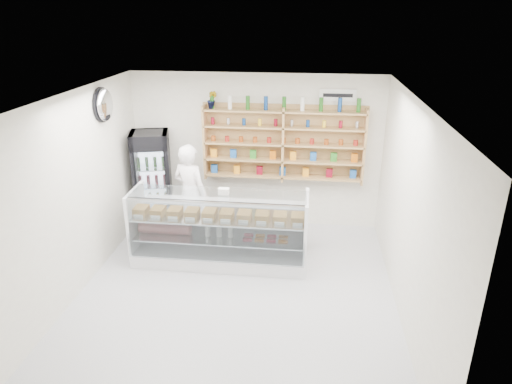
# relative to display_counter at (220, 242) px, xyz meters

# --- Properties ---
(room) EXTENTS (5.00, 5.00, 5.00)m
(room) POSITION_rel_display_counter_xyz_m (0.39, -0.94, 1.06)
(room) COLOR #BABABF
(room) RESTS_ON ground
(display_counter) EXTENTS (2.76, 0.82, 1.20)m
(display_counter) POSITION_rel_display_counter_xyz_m (0.00, 0.00, 0.00)
(display_counter) COLOR white
(display_counter) RESTS_ON floor
(shop_worker) EXTENTS (0.75, 0.62, 1.75)m
(shop_worker) POSITION_rel_display_counter_xyz_m (-0.64, 0.69, 0.54)
(shop_worker) COLOR white
(shop_worker) RESTS_ON floor
(drinks_cooler) EXTENTS (0.79, 0.78, 1.80)m
(drinks_cooler) POSITION_rel_display_counter_xyz_m (-1.46, 1.15, 0.57)
(drinks_cooler) COLOR black
(drinks_cooler) RESTS_ON floor
(wall_shelving) EXTENTS (2.84, 0.28, 1.33)m
(wall_shelving) POSITION_rel_display_counter_xyz_m (0.89, 1.40, 1.26)
(wall_shelving) COLOR tan
(wall_shelving) RESTS_ON back_wall
(potted_plant) EXTENTS (0.19, 0.16, 0.31)m
(potted_plant) POSITION_rel_display_counter_xyz_m (-0.36, 1.40, 2.01)
(potted_plant) COLOR #1E6626
(potted_plant) RESTS_ON wall_shelving
(security_mirror) EXTENTS (0.15, 0.50, 0.50)m
(security_mirror) POSITION_rel_display_counter_xyz_m (-1.78, 0.26, 2.11)
(security_mirror) COLOR silver
(security_mirror) RESTS_ON left_wall
(wall_sign) EXTENTS (0.62, 0.03, 0.20)m
(wall_sign) POSITION_rel_display_counter_xyz_m (1.79, 1.53, 2.11)
(wall_sign) COLOR white
(wall_sign) RESTS_ON back_wall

